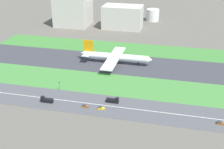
% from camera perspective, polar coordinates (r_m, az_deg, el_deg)
% --- Properties ---
extents(ground_plane, '(800.00, 800.00, 0.00)m').
position_cam_1_polar(ground_plane, '(262.04, 2.58, 1.96)').
color(ground_plane, '#5B564C').
extents(runway, '(280.00, 46.00, 0.10)m').
position_cam_1_polar(runway, '(262.02, 2.58, 1.97)').
color(runway, '#38383D').
rests_on(runway, ground_plane).
extents(grass_median_north, '(280.00, 36.00, 0.10)m').
position_cam_1_polar(grass_median_north, '(299.71, 4.11, 4.90)').
color(grass_median_north, '#3D7A33').
rests_on(grass_median_north, ground_plane).
extents(grass_median_south, '(280.00, 36.00, 0.10)m').
position_cam_1_polar(grass_median_south, '(225.48, 0.56, -1.92)').
color(grass_median_south, '#427F38').
rests_on(grass_median_south, ground_plane).
extents(highway, '(280.00, 28.00, 0.10)m').
position_cam_1_polar(highway, '(198.19, -1.53, -5.94)').
color(highway, '#4C4C4F').
rests_on(highway, ground_plane).
extents(highway_centerline, '(266.00, 0.50, 0.01)m').
position_cam_1_polar(highway_centerline, '(198.16, -1.53, -5.92)').
color(highway_centerline, silver).
rests_on(highway_centerline, highway).
extents(airliner, '(65.00, 56.00, 19.70)m').
position_cam_1_polar(airliner, '(261.64, 0.44, 3.42)').
color(airliner, white).
rests_on(airliner, runway).
extents(car_0, '(4.40, 1.80, 2.00)m').
position_cam_1_polar(car_0, '(193.78, -2.14, -6.42)').
color(car_0, yellow).
rests_on(car_0, highway).
extents(truck_0, '(8.40, 2.50, 4.00)m').
position_cam_1_polar(truck_0, '(200.54, 0.17, -5.00)').
color(truck_0, black).
rests_on(truck_0, highway).
extents(car_1, '(4.40, 1.80, 2.00)m').
position_cam_1_polar(car_1, '(196.60, -5.17, -6.02)').
color(car_1, brown).
rests_on(car_1, highway).
extents(car_2, '(4.40, 1.80, 2.00)m').
position_cam_1_polar(car_2, '(190.37, 20.07, -8.71)').
color(car_2, brown).
rests_on(car_2, highway).
extents(truck_1, '(8.40, 2.50, 4.00)m').
position_cam_1_polar(truck_1, '(205.73, -12.43, -4.82)').
color(truck_1, black).
rests_on(truck_1, highway).
extents(traffic_light, '(0.36, 0.50, 7.20)m').
position_cam_1_polar(traffic_light, '(218.14, -10.08, -2.05)').
color(traffic_light, '#4C4C51').
rests_on(traffic_light, highway).
extents(terminal_building, '(41.08, 38.04, 43.19)m').
position_cam_1_polar(terminal_building, '(384.94, -7.50, 12.53)').
color(terminal_building, beige).
rests_on(terminal_building, ground_plane).
extents(hangar_building, '(47.05, 28.19, 27.59)m').
position_cam_1_polar(hangar_building, '(369.21, 2.05, 10.96)').
color(hangar_building, beige).
rests_on(hangar_building, ground_plane).
extents(fuel_tank_west, '(16.92, 16.92, 15.59)m').
position_cam_1_polar(fuel_tank_west, '(409.32, 7.82, 11.25)').
color(fuel_tank_west, silver).
rests_on(fuel_tank_west, ground_plane).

